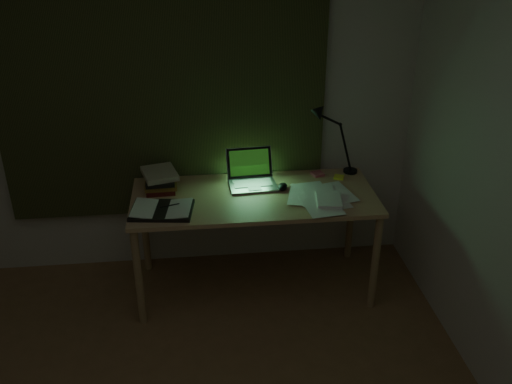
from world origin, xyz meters
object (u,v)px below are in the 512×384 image
book_stack (160,179)px  desk (254,242)px  open_textbook (162,210)px  desk_lamp (353,137)px  laptop (253,171)px  loose_papers (320,199)px

book_stack → desk: bearing=-15.3°
open_textbook → book_stack: book_stack is taller
desk → desk_lamp: desk_lamp is taller
desk → open_textbook: 0.73m
laptop → open_textbook: laptop is taller
open_textbook → loose_papers: size_ratio=1.01×
laptop → desk_lamp: 0.75m
open_textbook → desk_lamp: bearing=25.9°
laptop → open_textbook: 0.68m
loose_papers → desk_lamp: desk_lamp is taller
book_stack → desk_lamp: 1.37m
desk → loose_papers: size_ratio=4.28×
laptop → open_textbook: bearing=-158.1°
book_stack → loose_papers: (1.04, -0.29, -0.06)m
desk_lamp → book_stack: bearing=-174.9°
book_stack → open_textbook: bearing=-85.9°
desk → open_textbook: (-0.60, -0.16, 0.38)m
desk_lamp → laptop: bearing=-167.5°
desk → book_stack: 0.78m
open_textbook → laptop: bearing=33.0°
desk → desk_lamp: size_ratio=3.02×
desk_lamp → open_textbook: bearing=-161.0°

